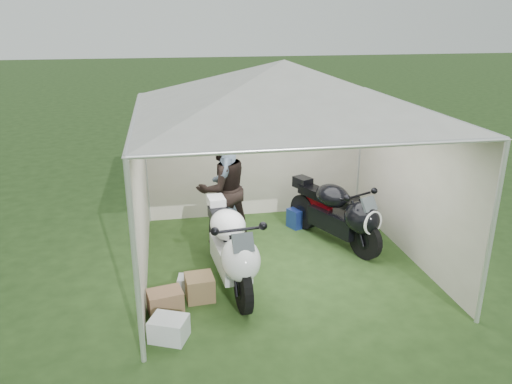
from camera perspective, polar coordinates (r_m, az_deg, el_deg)
ground at (r=7.71m, az=2.84°, el=-7.92°), size 80.00×80.00×0.00m
canopy_tent at (r=6.95m, az=3.13°, el=11.41°), size 5.66×5.66×3.00m
motorcycle_white at (r=6.79m, az=-2.88°, el=-6.26°), size 0.61×2.19×1.08m
motorcycle_black at (r=8.13m, az=9.42°, el=-2.31°), size 1.08×1.93×1.01m
paddock_stand at (r=8.92m, az=5.14°, el=-2.85°), size 0.52×0.44×0.34m
person_dark_jacket at (r=8.03m, az=-3.83°, el=0.40°), size 1.10×1.00×1.86m
person_blue_jacket at (r=8.02m, az=-3.34°, el=0.64°), size 0.62×0.79×1.93m
equipment_box at (r=9.06m, az=10.35°, el=-2.28°), size 0.55×0.49×0.47m
crate_0 at (r=6.06m, az=-9.92°, el=-15.12°), size 0.51×0.46×0.27m
crate_1 at (r=6.75m, az=-6.45°, el=-10.76°), size 0.39×0.39×0.33m
crate_2 at (r=6.97m, az=-7.71°, el=-10.31°), size 0.32×0.28×0.21m
crate_3 at (r=6.55m, az=-10.33°, el=-12.18°), size 0.48×0.38×0.29m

